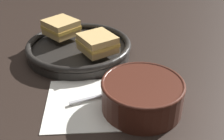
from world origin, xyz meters
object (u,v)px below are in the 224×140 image
soup_bowl (142,94)px  spoon (116,92)px  skillet (79,48)px  sandwich_near_right (97,43)px  sandwich_near_left (61,27)px

soup_bowl → spoon: size_ratio=1.10×
spoon → skillet: size_ratio=0.53×
soup_bowl → sandwich_near_right: bearing=109.7°
spoon → sandwich_near_left: size_ratio=1.28×
soup_bowl → spoon: bearing=129.8°
skillet → sandwich_near_right: 0.09m
skillet → sandwich_near_right: bearing=-51.7°
skillet → sandwich_near_left: bearing=128.3°
soup_bowl → spoon: 0.08m
soup_bowl → skillet: size_ratio=0.58×
skillet → sandwich_near_right: sandwich_near_right is taller
spoon → sandwich_near_left: sandwich_near_left is taller
skillet → sandwich_near_right: (0.05, -0.06, 0.04)m
soup_bowl → skillet: 0.31m
sandwich_near_left → sandwich_near_right: size_ratio=1.05×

